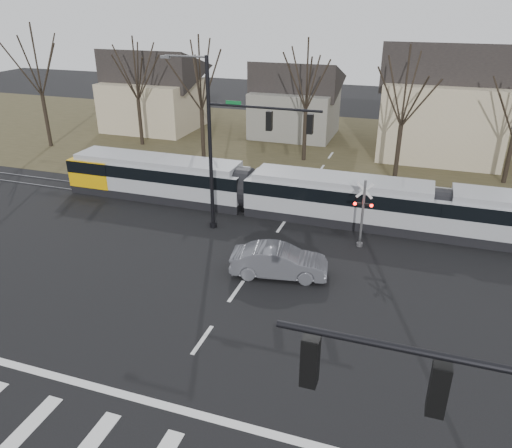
% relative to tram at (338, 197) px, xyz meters
% --- Properties ---
extents(ground, '(140.00, 140.00, 0.00)m').
position_rel_tram_xyz_m(ground, '(-3.05, -16.00, -1.58)').
color(ground, black).
extents(grass_verge, '(140.00, 28.00, 0.01)m').
position_rel_tram_xyz_m(grass_verge, '(-3.05, 16.00, -1.57)').
color(grass_verge, '#38331E').
rests_on(grass_verge, ground).
extents(stop_line, '(28.00, 0.35, 0.01)m').
position_rel_tram_xyz_m(stop_line, '(-3.05, -17.80, -1.57)').
color(stop_line, silver).
rests_on(stop_line, ground).
extents(lane_dashes, '(0.18, 30.00, 0.01)m').
position_rel_tram_xyz_m(lane_dashes, '(-3.05, -0.00, -1.57)').
color(lane_dashes, silver).
rests_on(lane_dashes, ground).
extents(rail_pair, '(90.00, 1.52, 0.06)m').
position_rel_tram_xyz_m(rail_pair, '(-3.05, -0.20, -1.55)').
color(rail_pair, '#59595E').
rests_on(rail_pair, ground).
extents(tram, '(38.24, 2.84, 2.90)m').
position_rel_tram_xyz_m(tram, '(0.00, 0.00, 0.00)').
color(tram, gray).
rests_on(tram, ground).
extents(sedan, '(3.41, 5.50, 1.62)m').
position_rel_tram_xyz_m(sedan, '(-1.51, -7.87, -0.77)').
color(sedan, '#52535A').
rests_on(sedan, ground).
extents(signal_pole_far, '(9.28, 0.44, 10.20)m').
position_rel_tram_xyz_m(signal_pole_far, '(-5.46, -3.50, 4.12)').
color(signal_pole_far, black).
rests_on(signal_pole_far, ground).
extents(rail_crossing_signal, '(1.08, 0.36, 4.00)m').
position_rel_tram_xyz_m(rail_crossing_signal, '(1.95, -3.21, 0.31)').
color(rail_crossing_signal, '#59595B').
rests_on(rail_crossing_signal, ground).
extents(tree_row, '(59.20, 7.20, 10.00)m').
position_rel_tram_xyz_m(tree_row, '(-1.05, 10.00, 3.42)').
color(tree_row, black).
rests_on(tree_row, ground).
extents(house_a, '(9.72, 8.64, 8.60)m').
position_rel_tram_xyz_m(house_a, '(-23.05, 18.00, 2.88)').
color(house_a, tan).
rests_on(house_a, ground).
extents(house_b, '(8.64, 7.56, 7.65)m').
position_rel_tram_xyz_m(house_b, '(-8.05, 20.00, 2.39)').
color(house_b, slate).
rests_on(house_b, ground).
extents(house_c, '(10.80, 8.64, 10.10)m').
position_rel_tram_xyz_m(house_c, '(5.95, 17.00, 3.65)').
color(house_c, tan).
rests_on(house_c, ground).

